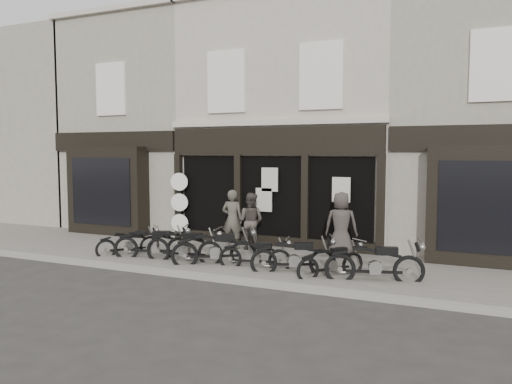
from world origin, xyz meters
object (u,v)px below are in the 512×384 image
at_px(man_left, 232,219).
at_px(motorcycle_2, 185,250).
at_px(motorcycle_3, 215,252).
at_px(motorcycle_4, 256,257).
at_px(motorcycle_7, 376,267).
at_px(motorcycle_0, 129,246).
at_px(man_right, 341,225).
at_px(advert_sign_post, 180,208).
at_px(man_centre, 251,221).
at_px(motorcycle_1, 153,247).
at_px(motorcycle_6, 332,265).
at_px(motorcycle_5, 294,260).

bearing_deg(man_left, motorcycle_2, 71.42).
height_order(motorcycle_3, man_left, man_left).
xyz_separation_m(motorcycle_4, motorcycle_7, (3.12, -0.10, 0.07)).
relative_size(motorcycle_2, motorcycle_7, 1.01).
height_order(motorcycle_0, man_right, man_right).
bearing_deg(advert_sign_post, man_right, -19.04).
distance_m(motorcycle_7, man_left, 5.26).
bearing_deg(motorcycle_2, man_centre, 58.71).
xyz_separation_m(motorcycle_1, motorcycle_4, (3.15, 0.11, -0.06)).
bearing_deg(man_right, motorcycle_6, 89.09).
bearing_deg(motorcycle_2, motorcycle_4, -3.85).
distance_m(motorcycle_4, man_left, 2.68).
relative_size(motorcycle_0, motorcycle_2, 0.69).
distance_m(motorcycle_4, motorcycle_7, 3.12).
height_order(motorcycle_0, motorcycle_3, motorcycle_3).
height_order(man_centre, advert_sign_post, advert_sign_post).
height_order(motorcycle_1, man_centre, man_centre).
xyz_separation_m(motorcycle_7, man_right, (-1.39, 2.18, 0.62)).
distance_m(motorcycle_6, man_left, 4.26).
bearing_deg(motorcycle_5, man_centre, 111.71).
bearing_deg(motorcycle_7, motorcycle_5, 162.29).
height_order(motorcycle_0, man_centre, man_centre).
xyz_separation_m(man_centre, advert_sign_post, (-2.90, 0.54, 0.22)).
relative_size(motorcycle_7, advert_sign_post, 0.91).
xyz_separation_m(motorcycle_4, motorcycle_6, (2.04, 0.00, 0.00)).
bearing_deg(motorcycle_2, motorcycle_1, 170.46).
distance_m(motorcycle_2, man_centre, 2.50).
height_order(motorcycle_3, man_centre, man_centre).
bearing_deg(motorcycle_7, motorcycle_4, 161.43).
relative_size(motorcycle_2, man_right, 1.21).
height_order(motorcycle_2, motorcycle_4, motorcycle_2).
relative_size(motorcycle_1, motorcycle_7, 0.95).
bearing_deg(man_left, man_right, 173.98).
bearing_deg(motorcycle_6, motorcycle_2, 131.08).
bearing_deg(motorcycle_6, advert_sign_post, 105.52).
height_order(man_left, man_centre, man_left).
xyz_separation_m(motorcycle_3, motorcycle_4, (1.16, 0.08, -0.07)).
bearing_deg(man_centre, motorcycle_7, 152.83).
distance_m(motorcycle_3, man_right, 3.67).
relative_size(motorcycle_5, man_right, 1.08).
xyz_separation_m(motorcycle_2, motorcycle_6, (4.12, 0.15, -0.06)).
bearing_deg(man_centre, motorcycle_3, 88.95).
bearing_deg(motorcycle_6, motorcycle_5, 133.13).
xyz_separation_m(man_left, man_centre, (0.57, 0.12, -0.04)).
height_order(motorcycle_1, motorcycle_5, motorcycle_1).
bearing_deg(motorcycle_3, advert_sign_post, 104.34).
relative_size(motorcycle_2, advert_sign_post, 0.91).
height_order(motorcycle_0, advert_sign_post, advert_sign_post).
bearing_deg(motorcycle_4, motorcycle_1, 170.34).
bearing_deg(motorcycle_7, motorcycle_0, 162.31).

